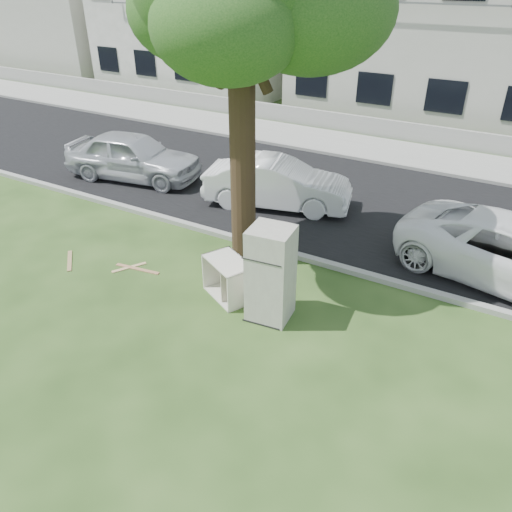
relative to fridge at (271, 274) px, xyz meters
The scene contains 16 objects.
ground 1.50m from the fridge, 169.66° to the right, with size 120.00×120.00×0.00m, color #244016.
road 5.98m from the fridge, 101.24° to the left, with size 120.00×7.00×0.01m, color black.
kerb_near 2.69m from the fridge, 117.19° to the left, with size 120.00×0.18×0.12m, color gray.
kerb_far 9.46m from the fridge, 97.02° to the left, with size 120.00×0.18×0.12m, color gray.
sidewalk 10.89m from the fridge, 96.09° to the left, with size 120.00×2.80×0.01m, color gray.
low_wall 12.46m from the fridge, 95.31° to the left, with size 120.00×0.15×0.70m, color gray.
townhouse_left 21.88m from the fridge, 127.26° to the left, with size 10.20×8.16×7.04m.
townhouse_center 17.55m from the fridge, 93.81° to the left, with size 11.22×8.16×7.44m.
filler_left 32.54m from the fridge, 146.77° to the left, with size 16.00×9.00×6.40m, color #BAB8AA.
fridge is the anchor object (origin of this frame).
cabinet 1.19m from the fridge, behind, with size 1.05×0.65×0.82m, color silver.
plank_a 3.49m from the fridge, behind, with size 1.09×0.09×0.02m, color #B07B55.
plank_b 5.06m from the fridge, behind, with size 0.93×0.09×0.02m, color #9F8153.
plank_c 3.69m from the fridge, behind, with size 0.78×0.09×0.02m, color tan.
car_center 5.13m from the fridge, 116.44° to the left, with size 1.40×4.02×1.33m, color white.
car_left 8.28m from the fridge, 149.66° to the left, with size 1.72×4.27×1.46m, color silver.
Camera 1 is at (4.79, -6.63, 5.86)m, focal length 35.00 mm.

